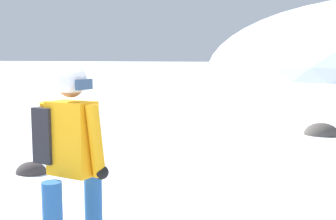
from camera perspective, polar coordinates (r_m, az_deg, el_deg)
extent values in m
cylinder|color=#235699|center=(3.84, -9.73, -13.40)|extent=(0.15, 0.15, 0.82)
cube|color=#F4A314|center=(3.48, -12.44, -3.64)|extent=(0.39, 0.28, 0.58)
cylinder|color=#F4A314|center=(3.63, -15.16, -3.27)|extent=(0.13, 0.19, 0.57)
cylinder|color=#F4A314|center=(3.33, -9.46, -4.04)|extent=(0.13, 0.19, 0.57)
sphere|color=black|center=(3.73, -14.83, -6.94)|extent=(0.11, 0.11, 0.11)
sphere|color=black|center=(3.41, -8.69, -8.09)|extent=(0.11, 0.11, 0.11)
cube|color=#232328|center=(3.61, -14.83, -3.01)|extent=(0.22, 0.31, 0.44)
cube|color=#232328|center=(3.69, -15.92, -4.08)|extent=(0.09, 0.21, 0.20)
sphere|color=#9E7051|center=(3.43, -12.62, 3.36)|extent=(0.21, 0.21, 0.21)
sphere|color=silver|center=(3.43, -12.64, 3.86)|extent=(0.25, 0.25, 0.25)
cube|color=navy|center=(3.34, -10.95, 3.31)|extent=(0.06, 0.17, 0.08)
ellipsoid|color=#383333|center=(7.04, -17.47, -7.88)|extent=(0.49, 0.42, 0.34)
ellipsoid|color=#4C4742|center=(10.52, 19.48, -3.09)|extent=(0.78, 0.67, 0.55)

